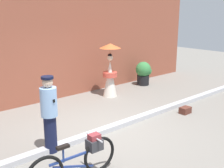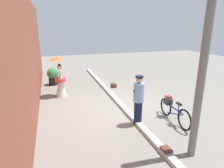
{
  "view_description": "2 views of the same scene",
  "coord_description": "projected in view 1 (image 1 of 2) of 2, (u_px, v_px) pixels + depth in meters",
  "views": [
    {
      "loc": [
        -4.04,
        -4.92,
        2.9
      ],
      "look_at": [
        0.48,
        0.33,
        1.07
      ],
      "focal_mm": 44.88,
      "sensor_mm": 36.0,
      "label": 1
    },
    {
      "loc": [
        -6.7,
        2.53,
        3.09
      ],
      "look_at": [
        -0.25,
        0.47,
        1.06
      ],
      "focal_mm": 31.04,
      "sensor_mm": 36.0,
      "label": 2
    }
  ],
  "objects": [
    {
      "name": "person_with_parasol",
      "position": [
        110.0,
        71.0,
        9.55
      ],
      "size": [
        0.73,
        0.73,
        1.82
      ],
      "color": "silver",
      "rests_on": "ground_plane"
    },
    {
      "name": "ground_plane",
      "position": [
        106.0,
        132.0,
        6.89
      ],
      "size": [
        30.0,
        30.0,
        0.0
      ],
      "primitive_type": "plane",
      "color": "gray"
    },
    {
      "name": "potted_plant_by_door",
      "position": [
        144.0,
        72.0,
        11.11
      ],
      "size": [
        0.62,
        0.6,
        0.93
      ],
      "color": "black",
      "rests_on": "ground_plane"
    },
    {
      "name": "person_officer",
      "position": [
        49.0,
        113.0,
        5.71
      ],
      "size": [
        0.34,
        0.38,
        1.64
      ],
      "color": "#141938",
      "rests_on": "ground_plane"
    },
    {
      "name": "bicycle_near_officer",
      "position": [
        79.0,
        159.0,
        4.85
      ],
      "size": [
        1.76,
        0.48,
        0.77
      ],
      "color": "black",
      "rests_on": "ground_plane"
    },
    {
      "name": "sidewalk_curb",
      "position": [
        106.0,
        129.0,
        6.88
      ],
      "size": [
        14.0,
        0.2,
        0.12
      ],
      "primitive_type": "cube",
      "color": "#B2B2B7",
      "rests_on": "ground_plane"
    },
    {
      "name": "backpack_spare",
      "position": [
        185.0,
        110.0,
        8.1
      ],
      "size": [
        0.33,
        0.23,
        0.19
      ],
      "color": "#592D23",
      "rests_on": "ground_plane"
    },
    {
      "name": "building_wall",
      "position": [
        38.0,
        38.0,
        8.8
      ],
      "size": [
        14.0,
        0.4,
        4.13
      ],
      "primitive_type": "cube",
      "color": "brown",
      "rests_on": "ground_plane"
    }
  ]
}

